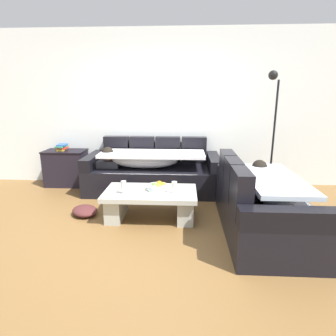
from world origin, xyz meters
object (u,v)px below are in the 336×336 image
wine_glass_near_right (174,186)px  crumpled_garment (85,211)px  coffee_table (151,201)px  fruit_bowl (158,187)px  side_cabinet (66,168)px  floor_lamp (272,126)px  book_stack_on_cabinet (62,147)px  couch_along_wall (151,172)px  couch_near_window (262,205)px  wine_glass_near_left (124,185)px  open_magazine (176,192)px

wine_glass_near_right → crumpled_garment: (-1.23, 0.16, -0.44)m
coffee_table → fruit_bowl: 0.21m
side_cabinet → floor_lamp: bearing=-4.6°
book_stack_on_cabinet → crumpled_garment: book_stack_on_cabinet is taller
couch_along_wall → crumpled_garment: bearing=-126.5°
couch_near_window → wine_glass_near_right: (-1.04, 0.19, 0.16)m
couch_along_wall → couch_near_window: 2.06m
fruit_bowl → wine_glass_near_right: wine_glass_near_right is taller
wine_glass_near_left → side_cabinet: side_cabinet is taller
couch_along_wall → coffee_table: 1.13m
couch_near_window → coffee_table: 1.40m
couch_along_wall → wine_glass_near_right: bearing=-70.6°
coffee_table → floor_lamp: floor_lamp is taller
wine_glass_near_left → book_stack_on_cabinet: book_stack_on_cabinet is taller
open_magazine → couch_along_wall: bearing=119.2°
side_cabinet → book_stack_on_cabinet: size_ratio=3.06×
book_stack_on_cabinet → wine_glass_near_left: bearing=-46.4°
book_stack_on_cabinet → floor_lamp: 3.57m
open_magazine → book_stack_on_cabinet: (-2.07, 1.38, 0.31)m
couch_near_window → floor_lamp: floor_lamp is taller
couch_near_window → wine_glass_near_right: 1.07m
wine_glass_near_left → open_magazine: size_ratio=0.59×
wine_glass_near_right → book_stack_on_cabinet: 2.52m
couch_along_wall → fruit_bowl: 1.10m
couch_along_wall → wine_glass_near_left: size_ratio=13.31×
couch_along_wall → floor_lamp: bearing=-1.5°
couch_near_window → open_magazine: size_ratio=6.30×
coffee_table → wine_glass_near_left: wine_glass_near_left is taller
coffee_table → open_magazine: bearing=-5.0°
couch_along_wall → side_cabinet: (-1.57, 0.23, -0.01)m
side_cabinet → couch_near_window: bearing=-28.5°
wine_glass_near_right → crumpled_garment: bearing=172.7°
couch_near_window → floor_lamp: bearing=-17.9°
side_cabinet → book_stack_on_cabinet: 0.38m
wine_glass_near_left → floor_lamp: (2.13, 1.19, 0.62)m
fruit_bowl → couch_near_window: bearing=-15.6°
wine_glass_near_right → book_stack_on_cabinet: book_stack_on_cabinet is taller
coffee_table → open_magazine: size_ratio=4.29×
fruit_bowl → wine_glass_near_left: (-0.42, -0.17, 0.07)m
wine_glass_near_left → crumpled_garment: 0.75m
wine_glass_near_right → floor_lamp: size_ratio=0.09×
wine_glass_near_right → wine_glass_near_left: bearing=-179.0°
floor_lamp → crumpled_garment: size_ratio=4.88×
couch_along_wall → couch_near_window: bearing=-44.0°
couch_along_wall → book_stack_on_cabinet: (-1.61, 0.23, 0.37)m
couch_along_wall → side_cabinet: bearing=171.8°
side_cabinet → coffee_table: bearing=-38.6°
couch_along_wall → wine_glass_near_left: 1.27m
coffee_table → open_magazine: (0.34, -0.03, 0.15)m
fruit_bowl → crumpled_garment: (-1.01, -0.00, -0.36)m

